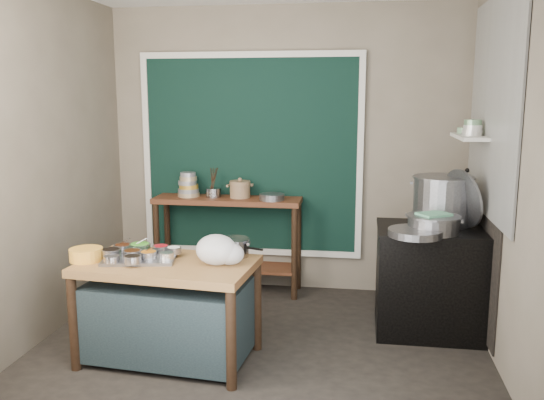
% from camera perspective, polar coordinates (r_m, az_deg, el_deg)
% --- Properties ---
extents(floor, '(3.50, 3.00, 0.02)m').
position_cam_1_polar(floor, '(4.64, -1.19, -14.49)').
color(floor, black).
rests_on(floor, ground).
extents(back_wall, '(3.50, 0.02, 2.80)m').
position_cam_1_polar(back_wall, '(5.73, 1.41, 4.91)').
color(back_wall, '#766B5A').
rests_on(back_wall, floor).
extents(left_wall, '(0.02, 3.00, 2.80)m').
position_cam_1_polar(left_wall, '(4.88, -22.10, 3.22)').
color(left_wall, '#766B5A').
rests_on(left_wall, floor).
extents(right_wall, '(0.02, 3.00, 2.80)m').
position_cam_1_polar(right_wall, '(4.31, 22.48, 2.36)').
color(right_wall, '#766B5A').
rests_on(right_wall, floor).
extents(curtain_panel, '(2.10, 0.02, 1.90)m').
position_cam_1_polar(curtain_panel, '(5.76, -2.11, 4.43)').
color(curtain_panel, black).
rests_on(curtain_panel, back_wall).
extents(curtain_frame, '(2.22, 0.03, 2.02)m').
position_cam_1_polar(curtain_frame, '(5.75, -2.13, 4.42)').
color(curtain_frame, beige).
rests_on(curtain_frame, back_wall).
extents(tile_panel, '(0.02, 1.70, 1.70)m').
position_cam_1_polar(tile_panel, '(4.80, 21.04, 8.58)').
color(tile_panel, '#B2B2AA').
rests_on(tile_panel, right_wall).
extents(soot_patch, '(0.01, 1.30, 1.30)m').
position_cam_1_polar(soot_patch, '(5.06, 20.03, -4.50)').
color(soot_patch, black).
rests_on(soot_patch, right_wall).
extents(wall_shelf, '(0.22, 0.70, 0.03)m').
position_cam_1_polar(wall_shelf, '(5.09, 19.01, 5.94)').
color(wall_shelf, beige).
rests_on(wall_shelf, right_wall).
extents(prep_table, '(1.31, 0.83, 0.75)m').
position_cam_1_polar(prep_table, '(4.38, -10.19, -10.78)').
color(prep_table, olive).
rests_on(prep_table, floor).
extents(back_counter, '(1.45, 0.40, 0.95)m').
position_cam_1_polar(back_counter, '(5.77, -4.37, -4.42)').
color(back_counter, '#532C17').
rests_on(back_counter, floor).
extents(stove_block, '(0.90, 0.68, 0.85)m').
position_cam_1_polar(stove_block, '(4.97, 15.60, -7.79)').
color(stove_block, black).
rests_on(stove_block, floor).
extents(stove_top, '(0.92, 0.69, 0.03)m').
position_cam_1_polar(stove_top, '(4.86, 15.85, -2.85)').
color(stove_top, black).
rests_on(stove_top, stove_block).
extents(condiment_tray, '(0.57, 0.46, 0.02)m').
position_cam_1_polar(condiment_tray, '(4.36, -12.93, -5.62)').
color(condiment_tray, gray).
rests_on(condiment_tray, prep_table).
extents(condiment_bowls, '(0.56, 0.43, 0.06)m').
position_cam_1_polar(condiment_bowls, '(4.37, -13.17, -5.07)').
color(condiment_bowls, silver).
rests_on(condiment_bowls, condiment_tray).
extents(yellow_basin, '(0.28, 0.28, 0.09)m').
position_cam_1_polar(yellow_basin, '(4.42, -17.93, -5.16)').
color(yellow_basin, orange).
rests_on(yellow_basin, prep_table).
extents(saucepan, '(0.32, 0.32, 0.13)m').
position_cam_1_polar(saucepan, '(4.33, -3.82, -4.69)').
color(saucepan, gray).
rests_on(saucepan, prep_table).
extents(plastic_bag_a, '(0.37, 0.34, 0.22)m').
position_cam_1_polar(plastic_bag_a, '(4.12, -5.54, -4.92)').
color(plastic_bag_a, white).
rests_on(plastic_bag_a, prep_table).
extents(plastic_bag_b, '(0.25, 0.23, 0.16)m').
position_cam_1_polar(plastic_bag_b, '(4.12, -4.23, -5.34)').
color(plastic_bag_b, white).
rests_on(plastic_bag_b, prep_table).
extents(bowl_stack, '(0.22, 0.22, 0.24)m').
position_cam_1_polar(bowl_stack, '(5.76, -8.30, 1.38)').
color(bowl_stack, tan).
rests_on(bowl_stack, back_counter).
extents(utensil_cup, '(0.15, 0.15, 0.09)m').
position_cam_1_polar(utensil_cup, '(5.71, -5.82, 0.73)').
color(utensil_cup, gray).
rests_on(utensil_cup, back_counter).
extents(ceramic_crock, '(0.27, 0.27, 0.14)m').
position_cam_1_polar(ceramic_crock, '(5.65, -3.19, 0.96)').
color(ceramic_crock, '#89684B').
rests_on(ceramic_crock, back_counter).
extents(wide_bowl, '(0.28, 0.28, 0.06)m').
position_cam_1_polar(wide_bowl, '(5.52, -0.01, 0.30)').
color(wide_bowl, gray).
rests_on(wide_bowl, back_counter).
extents(stock_pot, '(0.53, 0.53, 0.40)m').
position_cam_1_polar(stock_pot, '(4.99, 16.53, -0.02)').
color(stock_pot, gray).
rests_on(stock_pot, stove_top).
extents(pot_lid, '(0.32, 0.50, 0.48)m').
position_cam_1_polar(pot_lid, '(4.90, 18.40, 0.15)').
color(pot_lid, gray).
rests_on(pot_lid, stove_top).
extents(steamer, '(0.56, 0.56, 0.14)m').
position_cam_1_polar(steamer, '(4.67, 15.69, -2.29)').
color(steamer, gray).
rests_on(steamer, stove_top).
extents(green_cloth, '(0.29, 0.27, 0.02)m').
position_cam_1_polar(green_cloth, '(4.66, 15.74, -1.36)').
color(green_cloth, '#60AA7C').
rests_on(green_cloth, steamer).
extents(shallow_pan, '(0.44, 0.44, 0.05)m').
position_cam_1_polar(shallow_pan, '(4.53, 14.00, -3.16)').
color(shallow_pan, gray).
rests_on(shallow_pan, stove_top).
extents(shelf_bowl_stack, '(0.16, 0.16, 0.13)m').
position_cam_1_polar(shelf_bowl_stack, '(5.01, 19.21, 6.74)').
color(shelf_bowl_stack, silver).
rests_on(shelf_bowl_stack, wall_shelf).
extents(shelf_bowl_green, '(0.15, 0.15, 0.05)m').
position_cam_1_polar(shelf_bowl_green, '(5.32, 18.59, 6.55)').
color(shelf_bowl_green, gray).
rests_on(shelf_bowl_green, wall_shelf).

